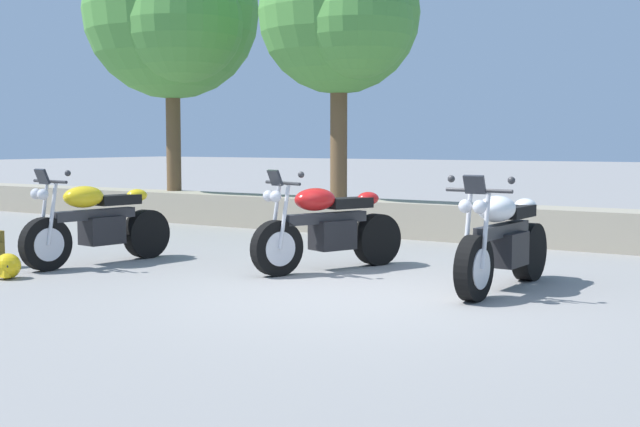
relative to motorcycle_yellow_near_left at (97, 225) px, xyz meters
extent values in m
plane|color=gray|center=(3.73, -0.03, -0.49)|extent=(120.00, 120.00, 0.00)
cube|color=gray|center=(3.73, 4.77, -0.21)|extent=(36.00, 0.80, 0.55)
cylinder|color=black|center=(-0.09, -0.69, -0.18)|extent=(0.22, 0.63, 0.62)
cylinder|color=black|center=(0.10, 0.74, -0.18)|extent=(0.26, 0.64, 0.62)
cylinder|color=silver|center=(-0.09, -0.69, -0.18)|extent=(0.21, 0.40, 0.38)
cube|color=black|center=(0.01, 0.07, -0.08)|extent=(0.38, 0.52, 0.34)
cube|color=#2D2D30|center=(0.00, -0.02, 0.12)|extent=(0.28, 1.11, 0.12)
ellipsoid|color=yellow|center=(-0.02, -0.17, 0.34)|extent=(0.40, 0.56, 0.26)
cube|color=black|center=(0.04, 0.30, 0.28)|extent=(0.33, 0.59, 0.12)
ellipsoid|color=yellow|center=(0.08, 0.60, 0.32)|extent=(0.25, 0.31, 0.16)
cylinder|color=#2D2D30|center=(-0.08, -0.61, 0.54)|extent=(0.66, 0.12, 0.04)
sphere|color=silver|center=(-0.03, -0.76, 0.40)|extent=(0.13, 0.13, 0.13)
sphere|color=silver|center=(-0.16, -0.74, 0.40)|extent=(0.13, 0.13, 0.13)
cube|color=#26282D|center=(-0.09, -0.71, 0.60)|extent=(0.21, 0.12, 0.18)
cylinder|color=silver|center=(-0.09, 0.52, -0.13)|extent=(0.16, 0.39, 0.11)
cylinder|color=silver|center=(0.01, -0.66, 0.18)|extent=(0.06, 0.17, 0.73)
cylinder|color=silver|center=(-0.17, -0.64, 0.18)|extent=(0.06, 0.17, 0.73)
sphere|color=#2D2D30|center=(0.23, -0.61, 0.64)|extent=(0.07, 0.07, 0.07)
sphere|color=#2D2D30|center=(-0.37, -0.53, 0.64)|extent=(0.07, 0.07, 0.07)
cylinder|color=black|center=(2.36, 0.46, -0.18)|extent=(0.35, 0.63, 0.62)
cylinder|color=black|center=(2.88, 1.81, -0.18)|extent=(0.39, 0.64, 0.62)
cylinder|color=silver|center=(2.36, 0.46, -0.18)|extent=(0.29, 0.42, 0.38)
cube|color=black|center=(2.64, 1.18, -0.08)|extent=(0.47, 0.56, 0.34)
cube|color=#2D2D30|center=(2.60, 1.09, 0.12)|extent=(0.52, 1.08, 0.12)
ellipsoid|color=red|center=(2.55, 0.95, 0.34)|extent=(0.50, 0.61, 0.26)
cube|color=black|center=(2.72, 1.39, 0.28)|extent=(0.44, 0.62, 0.12)
ellipsoid|color=red|center=(2.83, 1.67, 0.32)|extent=(0.31, 0.34, 0.16)
cylinder|color=#2D2D30|center=(2.39, 0.53, 0.54)|extent=(0.63, 0.27, 0.04)
sphere|color=silver|center=(2.41, 0.38, 0.40)|extent=(0.13, 0.13, 0.13)
sphere|color=silver|center=(2.28, 0.43, 0.40)|extent=(0.13, 0.13, 0.13)
cube|color=#26282D|center=(2.36, 0.44, 0.60)|extent=(0.22, 0.16, 0.18)
cylinder|color=silver|center=(2.64, 1.64, -0.13)|extent=(0.24, 0.39, 0.11)
cylinder|color=silver|center=(2.46, 0.47, 0.18)|extent=(0.10, 0.17, 0.73)
cylinder|color=silver|center=(2.29, 0.53, 0.18)|extent=(0.10, 0.17, 0.73)
sphere|color=#2D2D30|center=(2.69, 0.47, 0.64)|extent=(0.07, 0.07, 0.07)
sphere|color=#2D2D30|center=(2.13, 0.68, 0.64)|extent=(0.07, 0.07, 0.07)
cylinder|color=black|center=(4.77, 0.26, -0.18)|extent=(0.15, 0.62, 0.62)
cylinder|color=black|center=(4.80, 1.70, -0.18)|extent=(0.19, 0.62, 0.62)
cylinder|color=silver|center=(4.77, 0.26, -0.18)|extent=(0.17, 0.39, 0.38)
cube|color=black|center=(4.79, 1.03, -0.08)|extent=(0.33, 0.49, 0.34)
cube|color=#2D2D30|center=(4.78, 0.93, 0.12)|extent=(0.16, 1.10, 0.12)
ellipsoid|color=white|center=(4.78, 0.78, 0.34)|extent=(0.35, 0.53, 0.26)
cube|color=black|center=(4.79, 1.26, 0.28)|extent=(0.27, 0.57, 0.12)
ellipsoid|color=white|center=(4.80, 1.56, 0.32)|extent=(0.23, 0.28, 0.16)
cylinder|color=#2D2D30|center=(4.77, 0.34, 0.54)|extent=(0.66, 0.05, 0.04)
sphere|color=silver|center=(4.84, 0.20, 0.40)|extent=(0.13, 0.13, 0.13)
sphere|color=silver|center=(4.70, 0.20, 0.40)|extent=(0.13, 0.13, 0.13)
cube|color=#26282D|center=(4.77, 0.24, 0.60)|extent=(0.20, 0.10, 0.18)
cylinder|color=silver|center=(4.63, 1.46, -0.13)|extent=(0.12, 0.38, 0.11)
cylinder|color=silver|center=(4.86, 0.30, 0.18)|extent=(0.05, 0.16, 0.73)
cylinder|color=silver|center=(4.68, 0.30, 0.18)|extent=(0.05, 0.16, 0.73)
sphere|color=#2D2D30|center=(5.07, 0.37, 0.64)|extent=(0.07, 0.07, 0.07)
sphere|color=#2D2D30|center=(4.47, 0.39, 0.64)|extent=(0.07, 0.07, 0.07)
sphere|color=yellow|center=(0.03, -1.29, -0.35)|extent=(0.28, 0.28, 0.28)
ellipsoid|color=black|center=(0.03, -1.37, -0.34)|extent=(0.23, 0.06, 0.12)
cube|color=yellow|center=(0.03, -1.37, -0.42)|extent=(0.20, 0.08, 0.08)
cylinder|color=brown|center=(-3.40, 5.02, 1.15)|extent=(0.28, 0.28, 2.17)
sphere|color=#4C8E3D|center=(-3.40, 5.02, 3.49)|extent=(3.34, 3.34, 3.34)
sphere|color=#4C8E3D|center=(-2.64, 4.52, 3.16)|extent=(2.17, 2.17, 2.17)
cylinder|color=brown|center=(0.52, 4.75, 1.09)|extent=(0.28, 0.28, 2.04)
sphere|color=#4C8E3D|center=(0.52, 4.75, 3.10)|extent=(2.64, 2.64, 2.64)
sphere|color=#4C8E3D|center=(1.11, 4.35, 2.84)|extent=(1.71, 1.71, 1.71)
camera|label=1|loc=(7.75, -6.97, 0.99)|focal=46.91mm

